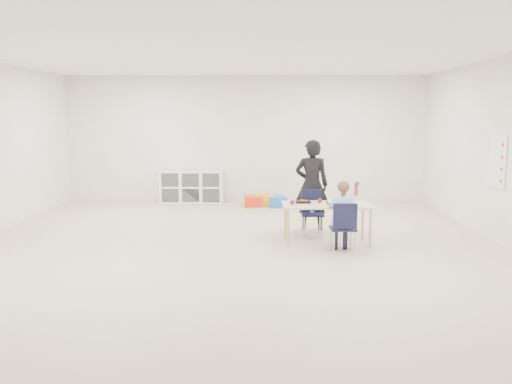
{
  "coord_description": "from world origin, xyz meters",
  "views": [
    {
      "loc": [
        0.55,
        -7.65,
        1.93
      ],
      "look_at": [
        0.35,
        -0.04,
        0.85
      ],
      "focal_mm": 38.0,
      "sensor_mm": 36.0,
      "label": 1
    }
  ],
  "objects_px": {
    "adult": "(312,185)",
    "cubby_shelf": "(192,187)",
    "chair_near": "(343,227)",
    "child": "(343,213)",
    "table": "(327,223)"
  },
  "relations": [
    {
      "from": "chair_near",
      "to": "adult",
      "type": "xyz_separation_m",
      "value": [
        -0.33,
        1.58,
        0.4
      ]
    },
    {
      "from": "child",
      "to": "adult",
      "type": "height_order",
      "value": "adult"
    },
    {
      "from": "cubby_shelf",
      "to": "adult",
      "type": "height_order",
      "value": "adult"
    },
    {
      "from": "chair_near",
      "to": "adult",
      "type": "relative_size",
      "value": 0.48
    },
    {
      "from": "table",
      "to": "cubby_shelf",
      "type": "xyz_separation_m",
      "value": [
        -2.61,
        3.87,
        0.04
      ]
    },
    {
      "from": "child",
      "to": "cubby_shelf",
      "type": "height_order",
      "value": "child"
    },
    {
      "from": "child",
      "to": "adult",
      "type": "relative_size",
      "value": 0.75
    },
    {
      "from": "adult",
      "to": "table",
      "type": "bearing_deg",
      "value": 102.4
    },
    {
      "from": "child",
      "to": "adult",
      "type": "bearing_deg",
      "value": 99.33
    },
    {
      "from": "table",
      "to": "child",
      "type": "distance_m",
      "value": 0.63
    },
    {
      "from": "adult",
      "to": "cubby_shelf",
      "type": "bearing_deg",
      "value": -45.24
    },
    {
      "from": "table",
      "to": "chair_near",
      "type": "height_order",
      "value": "chair_near"
    },
    {
      "from": "table",
      "to": "child",
      "type": "height_order",
      "value": "child"
    },
    {
      "from": "chair_near",
      "to": "child",
      "type": "bearing_deg",
      "value": 0.0
    },
    {
      "from": "table",
      "to": "adult",
      "type": "bearing_deg",
      "value": 96.11
    }
  ]
}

